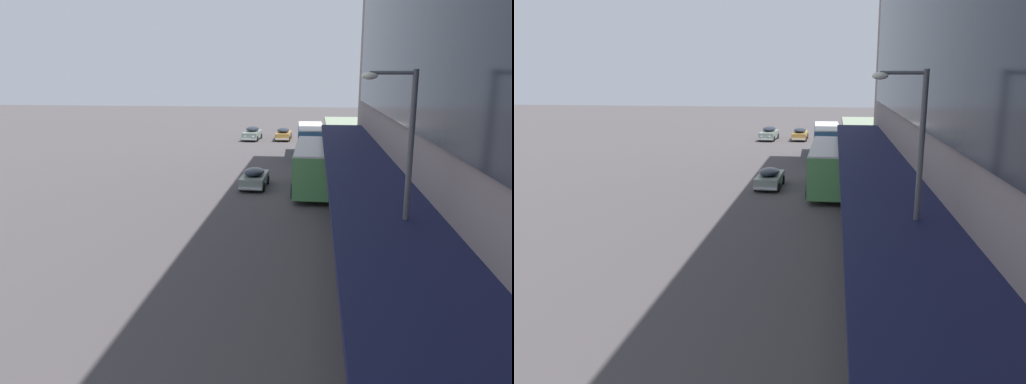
% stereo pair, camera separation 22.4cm
% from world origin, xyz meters
% --- Properties ---
extents(transit_bus_kerbside_front, '(2.78, 10.27, 3.13)m').
position_xyz_m(transit_bus_kerbside_front, '(4.23, 29.62, 1.80)').
color(transit_bus_kerbside_front, '#509252').
rests_on(transit_bus_kerbside_front, ground).
extents(transit_bus_kerbside_rear, '(2.95, 9.14, 3.07)m').
position_xyz_m(transit_bus_kerbside_rear, '(3.89, 43.74, 1.77)').
color(transit_bus_kerbside_rear, '#336398').
rests_on(transit_bus_kerbside_rear, ground).
extents(sedan_lead_mid, '(1.88, 4.31, 1.43)m').
position_xyz_m(sedan_lead_mid, '(0.05, 29.61, 0.72)').
color(sedan_lead_mid, gray).
rests_on(sedan_lead_mid, ground).
extents(sedan_trailing_near, '(1.88, 5.01, 1.51)m').
position_xyz_m(sedan_trailing_near, '(0.41, 56.55, 0.75)').
color(sedan_trailing_near, '#A17736').
rests_on(sedan_trailing_near, ground).
extents(sedan_oncoming_front, '(2.12, 5.00, 1.65)m').
position_xyz_m(sedan_oncoming_front, '(-3.40, 56.12, 0.81)').
color(sedan_oncoming_front, gray).
rests_on(sedan_oncoming_front, ground).
extents(pedestrian_at_kerb, '(0.44, 0.50, 1.86)m').
position_xyz_m(pedestrian_at_kerb, '(7.58, 7.04, 1.18)').
color(pedestrian_at_kerb, '#311B22').
rests_on(pedestrian_at_kerb, sidewalk_kerb).
extents(street_lamp, '(1.50, 0.28, 7.91)m').
position_xyz_m(street_lamp, '(6.73, 8.88, 4.69)').
color(street_lamp, '#4C4C51').
rests_on(street_lamp, sidewalk_kerb).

